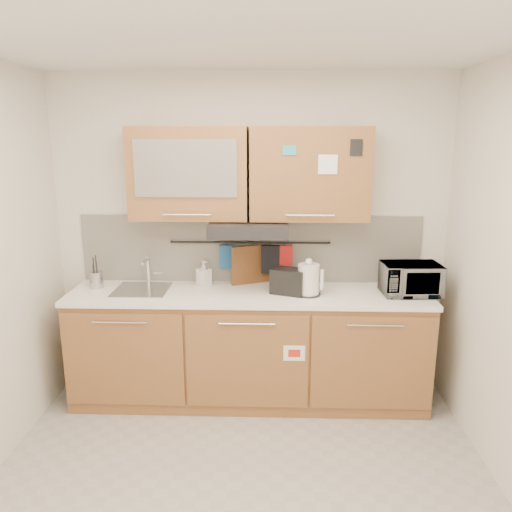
{
  "coord_description": "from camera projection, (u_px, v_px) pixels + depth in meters",
  "views": [
    {
      "loc": [
        0.18,
        -2.54,
        2.13
      ],
      "look_at": [
        0.06,
        1.05,
        1.25
      ],
      "focal_mm": 35.0,
      "sensor_mm": 36.0,
      "label": 1
    }
  ],
  "objects": [
    {
      "name": "kettle",
      "position": [
        309.0,
        280.0,
        3.81
      ],
      "size": [
        0.22,
        0.2,
        0.29
      ],
      "rotation": [
        0.0,
        0.0,
        -0.25
      ],
      "color": "silver",
      "rests_on": "countertop"
    },
    {
      "name": "floor",
      "position": [
        240.0,
        500.0,
        2.97
      ],
      "size": [
        3.2,
        3.2,
        0.0
      ],
      "primitive_type": "plane",
      "color": "#9E9993",
      "rests_on": "ground"
    },
    {
      "name": "oven_mitt",
      "position": [
        227.0,
        257.0,
        4.1
      ],
      "size": [
        0.12,
        0.03,
        0.2
      ],
      "primitive_type": "cube",
      "rotation": [
        0.0,
        0.0,
        0.02
      ],
      "color": "#1F528F",
      "rests_on": "utensil_rail"
    },
    {
      "name": "ceiling",
      "position": [
        236.0,
        31.0,
        2.35
      ],
      "size": [
        3.2,
        3.2,
        0.0
      ],
      "primitive_type": "plane",
      "rotation": [
        3.14,
        0.0,
        0.0
      ],
      "color": "white",
      "rests_on": "wall_back"
    },
    {
      "name": "sink",
      "position": [
        142.0,
        290.0,
        3.95
      ],
      "size": [
        0.42,
        0.4,
        0.26
      ],
      "color": "silver",
      "rests_on": "countertop"
    },
    {
      "name": "soap_bottle",
      "position": [
        204.0,
        273.0,
        4.05
      ],
      "size": [
        0.14,
        0.14,
        0.21
      ],
      "primitive_type": "imported",
      "rotation": [
        0.0,
        0.0,
        0.74
      ],
      "color": "#999999",
      "rests_on": "countertop"
    },
    {
      "name": "upper_cabinets",
      "position": [
        248.0,
        173.0,
        3.82
      ],
      "size": [
        1.82,
        0.37,
        0.7
      ],
      "color": "#9F6238",
      "rests_on": "wall_back"
    },
    {
      "name": "backsplash",
      "position": [
        250.0,
        249.0,
        4.13
      ],
      "size": [
        2.8,
        0.02,
        0.56
      ],
      "primitive_type": "cube",
      "color": "silver",
      "rests_on": "countertop"
    },
    {
      "name": "dark_pouch",
      "position": [
        270.0,
        259.0,
        4.09
      ],
      "size": [
        0.15,
        0.04,
        0.23
      ],
      "primitive_type": "cube",
      "rotation": [
        0.0,
        0.0,
        -0.02
      ],
      "color": "black",
      "rests_on": "utensil_rail"
    },
    {
      "name": "pot_holder",
      "position": [
        284.0,
        256.0,
        4.08
      ],
      "size": [
        0.14,
        0.04,
        0.17
      ],
      "primitive_type": "cube",
      "rotation": [
        0.0,
        0.0,
        0.13
      ],
      "color": "red",
      "rests_on": "utensil_rail"
    },
    {
      "name": "base_cabinet",
      "position": [
        249.0,
        352.0,
        4.04
      ],
      "size": [
        2.8,
        0.64,
        0.88
      ],
      "color": "#9F6238",
      "rests_on": "floor"
    },
    {
      "name": "microwave",
      "position": [
        411.0,
        279.0,
        3.83
      ],
      "size": [
        0.45,
        0.32,
        0.24
      ],
      "primitive_type": "imported",
      "rotation": [
        0.0,
        0.0,
        0.05
      ],
      "color": "#999999",
      "rests_on": "countertop"
    },
    {
      "name": "wall_back",
      "position": [
        250.0,
        237.0,
        4.12
      ],
      "size": [
        3.2,
        0.0,
        3.2
      ],
      "primitive_type": "plane",
      "rotation": [
        1.57,
        0.0,
        0.0
      ],
      "color": "silver",
      "rests_on": "ground"
    },
    {
      "name": "toaster",
      "position": [
        289.0,
        281.0,
        3.85
      ],
      "size": [
        0.3,
        0.24,
        0.2
      ],
      "rotation": [
        0.0,
        0.0,
        -0.35
      ],
      "color": "black",
      "rests_on": "countertop"
    },
    {
      "name": "range_hood",
      "position": [
        249.0,
        228.0,
        3.85
      ],
      "size": [
        0.6,
        0.46,
        0.1
      ],
      "primitive_type": "cube",
      "color": "black",
      "rests_on": "upper_cabinets"
    },
    {
      "name": "utensil_rail",
      "position": [
        250.0,
        243.0,
        4.08
      ],
      "size": [
        1.3,
        0.02,
        0.02
      ],
      "primitive_type": "cylinder",
      "rotation": [
        0.0,
        1.57,
        0.0
      ],
      "color": "black",
      "rests_on": "backsplash"
    },
    {
      "name": "cutting_board",
      "position": [
        254.0,
        273.0,
        4.13
      ],
      "size": [
        0.36,
        0.18,
        0.47
      ],
      "primitive_type": "cube",
      "rotation": [
        0.0,
        0.0,
        0.42
      ],
      "color": "brown",
      "rests_on": "utensil_rail"
    },
    {
      "name": "utensil_crock",
      "position": [
        96.0,
        279.0,
        4.0
      ],
      "size": [
        0.14,
        0.14,
        0.27
      ],
      "rotation": [
        0.0,
        0.0,
        0.43
      ],
      "color": "#ADADB2",
      "rests_on": "countertop"
    },
    {
      "name": "countertop",
      "position": [
        249.0,
        294.0,
        3.91
      ],
      "size": [
        2.82,
        0.62,
        0.04
      ],
      "primitive_type": "cube",
      "color": "white",
      "rests_on": "base_cabinet"
    }
  ]
}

